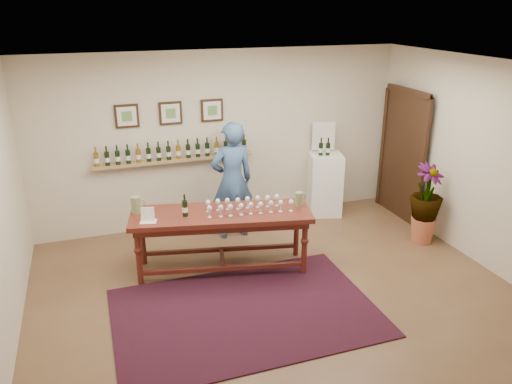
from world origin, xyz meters
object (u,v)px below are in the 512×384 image
object	(u,v)px
display_pedestal	(325,184)
person	(232,181)
tasting_table	(221,221)
potted_plant	(426,204)

from	to	relation	value
display_pedestal	person	xyz separation A→B (m)	(-1.76, -0.35, 0.38)
tasting_table	person	size ratio (longest dim) A/B	1.36
display_pedestal	potted_plant	bearing A→B (deg)	-58.63
potted_plant	person	distance (m)	2.94
tasting_table	display_pedestal	distance (m)	2.57
person	potted_plant	bearing A→B (deg)	153.38
tasting_table	potted_plant	xyz separation A→B (m)	(3.12, -0.19, -0.09)
tasting_table	person	world-z (taller)	person
display_pedestal	person	size ratio (longest dim) A/B	0.58
tasting_table	display_pedestal	size ratio (longest dim) A/B	2.34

